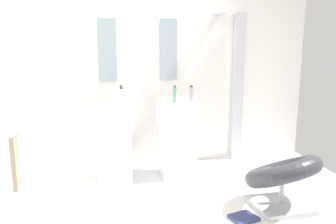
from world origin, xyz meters
TOP-DOWN VIEW (x-y plane):
  - ground_plane at (0.00, 0.00)m, footprint 4.80×3.60m
  - rear_partition at (0.00, 1.65)m, footprint 4.80×0.10m
  - pedestal_sink_left at (-0.40, 1.11)m, footprint 0.52×0.52m
  - pedestal_sink_right at (0.40, 1.11)m, footprint 0.52×0.52m
  - vanity_mirror_left at (-0.40, 1.58)m, footprint 0.22×0.03m
  - vanity_mirror_right at (0.40, 1.58)m, footprint 0.22×0.03m
  - shower_column at (1.36, 1.53)m, footprint 0.49×0.24m
  - lounge_chair at (1.21, -0.02)m, footprint 1.04×1.04m
  - towel_rack at (-1.36, 0.17)m, footprint 0.37×0.22m
  - magazine_navy at (0.73, -0.17)m, footprint 0.29×0.26m
  - coffee_mug at (0.42, -0.21)m, footprint 0.09×0.09m
  - soap_bottle_white at (-0.28, 1.16)m, footprint 0.05×0.05m
  - soap_bottle_grey at (0.55, 1.00)m, footprint 0.06×0.06m
  - soap_bottle_amber at (-0.28, 1.21)m, footprint 0.04×0.04m
  - soap_bottle_green at (0.33, 0.98)m, footprint 0.04×0.04m

SIDE VIEW (x-z plane):
  - ground_plane at x=0.00m, z-range -0.04..0.00m
  - magazine_navy at x=0.73m, z-range 0.01..0.04m
  - coffee_mug at x=0.42m, z-range 0.01..0.10m
  - lounge_chair at x=1.21m, z-range 0.03..0.67m
  - pedestal_sink_left at x=-0.40m, z-range 0.01..1.08m
  - pedestal_sink_right at x=0.40m, z-range 0.01..1.08m
  - towel_rack at x=-1.36m, z-range 0.15..1.10m
  - soap_bottle_white at x=-0.28m, z-range 0.97..1.14m
  - soap_bottle_grey at x=0.55m, z-range 0.97..1.16m
  - soap_bottle_amber at x=-0.28m, z-range 0.97..1.16m
  - soap_bottle_green at x=0.33m, z-range 0.97..1.17m
  - shower_column at x=1.36m, z-range 0.05..2.10m
  - rear_partition at x=0.00m, z-range 0.00..2.60m
  - vanity_mirror_left at x=-0.40m, z-range 1.18..1.97m
  - vanity_mirror_right at x=0.40m, z-range 1.18..1.97m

